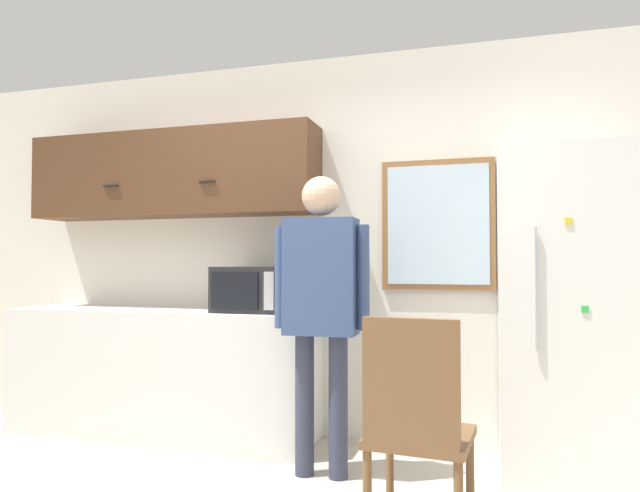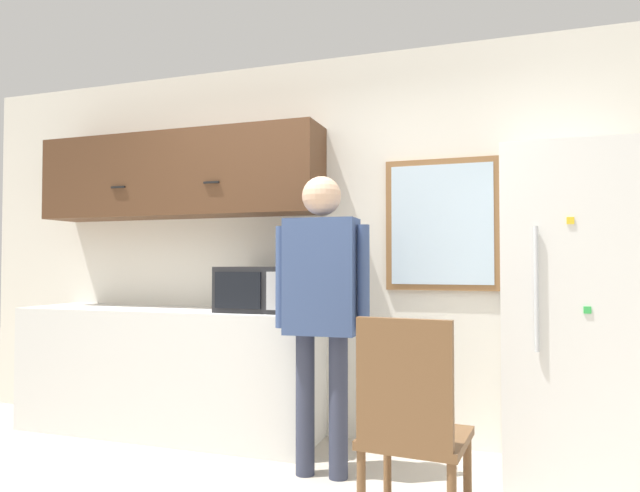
{
  "view_description": "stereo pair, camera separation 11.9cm",
  "coord_description": "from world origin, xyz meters",
  "px_view_note": "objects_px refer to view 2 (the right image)",
  "views": [
    {
      "loc": [
        1.17,
        -2.15,
        1.22
      ],
      "look_at": [
        0.24,
        0.97,
        1.32
      ],
      "focal_mm": 32.0,
      "sensor_mm": 36.0,
      "label": 1
    },
    {
      "loc": [
        1.28,
        -2.11,
        1.22
      ],
      "look_at": [
        0.24,
        0.97,
        1.32
      ],
      "focal_mm": 32.0,
      "sensor_mm": 36.0,
      "label": 2
    }
  ],
  "objects_px": {
    "microwave": "(256,289)",
    "person": "(322,292)",
    "refrigerator": "(576,313)",
    "chair": "(411,420)"
  },
  "relations": [
    {
      "from": "microwave",
      "to": "person",
      "type": "relative_size",
      "value": 0.27
    },
    {
      "from": "microwave",
      "to": "refrigerator",
      "type": "height_order",
      "value": "refrigerator"
    },
    {
      "from": "microwave",
      "to": "chair",
      "type": "height_order",
      "value": "microwave"
    },
    {
      "from": "microwave",
      "to": "person",
      "type": "height_order",
      "value": "person"
    },
    {
      "from": "refrigerator",
      "to": "chair",
      "type": "relative_size",
      "value": 1.9
    },
    {
      "from": "microwave",
      "to": "person",
      "type": "distance_m",
      "value": 0.74
    },
    {
      "from": "person",
      "to": "chair",
      "type": "bearing_deg",
      "value": -47.01
    },
    {
      "from": "microwave",
      "to": "chair",
      "type": "relative_size",
      "value": 0.48
    },
    {
      "from": "person",
      "to": "chair",
      "type": "distance_m",
      "value": 1.02
    },
    {
      "from": "microwave",
      "to": "refrigerator",
      "type": "bearing_deg",
      "value": -0.49
    }
  ]
}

